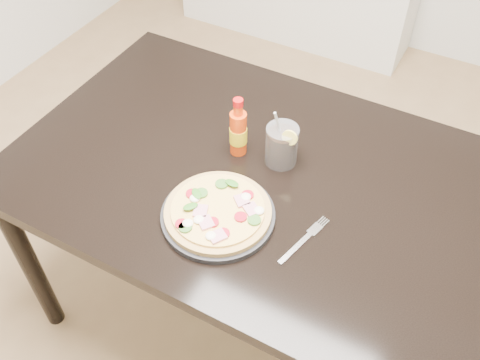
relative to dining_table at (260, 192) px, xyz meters
The scene contains 6 objects.
dining_table is the anchor object (origin of this frame).
plate 0.22m from the dining_table, 96.45° to the right, with size 0.29×0.29×0.02m, color black.
pizza 0.23m from the dining_table, 96.19° to the right, with size 0.27×0.27×0.03m.
hot_sauce_bottle 0.19m from the dining_table, 154.89° to the left, with size 0.05×0.05×0.19m.
cola_cup 0.16m from the dining_table, 66.76° to the left, with size 0.10×0.09×0.18m.
fork 0.27m from the dining_table, 37.33° to the right, with size 0.06×0.19×0.00m.
Camera 1 is at (0.34, -0.73, 1.82)m, focal length 40.00 mm.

